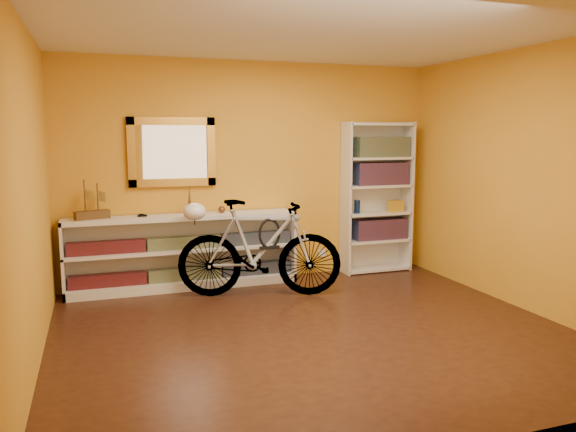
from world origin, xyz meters
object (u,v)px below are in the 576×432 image
object	(u,v)px
console_unit	(184,252)
bookcase	(377,198)
helmet	(194,212)
bicycle	(260,248)

from	to	relation	value
console_unit	bookcase	xyz separation A→B (m)	(2.46, 0.03, 0.52)
console_unit	bookcase	distance (m)	2.51
console_unit	helmet	xyz separation A→B (m)	(0.06, -0.39, 0.51)
console_unit	helmet	bearing A→B (deg)	-80.73
bookcase	bicycle	xyz separation A→B (m)	(-1.73, -0.61, -0.42)
bicycle	helmet	bearing A→B (deg)	90.00
bookcase	helmet	distance (m)	2.43
console_unit	bookcase	bearing A→B (deg)	0.58
bicycle	helmet	world-z (taller)	bicycle
console_unit	bookcase	world-z (taller)	bookcase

